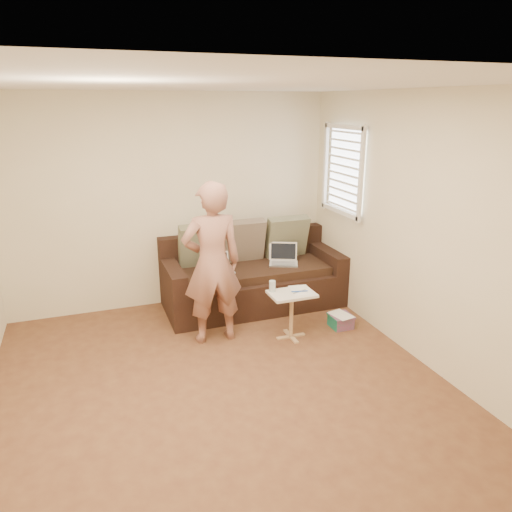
# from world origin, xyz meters

# --- Properties ---
(floor) EXTENTS (4.50, 4.50, 0.00)m
(floor) POSITION_xyz_m (0.00, 0.00, 0.00)
(floor) COLOR #563120
(floor) RESTS_ON ground
(ceiling) EXTENTS (4.50, 4.50, 0.00)m
(ceiling) POSITION_xyz_m (0.00, 0.00, 2.60)
(ceiling) COLOR white
(ceiling) RESTS_ON wall_back
(wall_back) EXTENTS (4.00, 0.00, 4.00)m
(wall_back) POSITION_xyz_m (0.00, 2.25, 1.30)
(wall_back) COLOR beige
(wall_back) RESTS_ON ground
(wall_front) EXTENTS (4.00, 0.00, 4.00)m
(wall_front) POSITION_xyz_m (0.00, -2.25, 1.30)
(wall_front) COLOR beige
(wall_front) RESTS_ON ground
(wall_right) EXTENTS (0.00, 4.50, 4.50)m
(wall_right) POSITION_xyz_m (2.00, 0.00, 1.30)
(wall_right) COLOR beige
(wall_right) RESTS_ON ground
(window_blinds) EXTENTS (0.12, 0.88, 1.08)m
(window_blinds) POSITION_xyz_m (1.95, 1.50, 1.70)
(window_blinds) COLOR white
(window_blinds) RESTS_ON wall_right
(sofa) EXTENTS (2.20, 0.95, 0.85)m
(sofa) POSITION_xyz_m (0.90, 1.77, 0.42)
(sofa) COLOR black
(sofa) RESTS_ON ground
(pillow_left) EXTENTS (0.55, 0.29, 0.57)m
(pillow_left) POSITION_xyz_m (0.30, 2.00, 0.79)
(pillow_left) COLOR #63694D
(pillow_left) RESTS_ON sofa
(pillow_mid) EXTENTS (0.55, 0.27, 0.57)m
(pillow_mid) POSITION_xyz_m (0.85, 2.02, 0.79)
(pillow_mid) COLOR brown
(pillow_mid) RESTS_ON sofa
(pillow_right) EXTENTS (0.55, 0.28, 0.57)m
(pillow_right) POSITION_xyz_m (1.45, 2.00, 0.79)
(pillow_right) COLOR #63694D
(pillow_right) RESTS_ON sofa
(laptop_silver) EXTENTS (0.43, 0.38, 0.24)m
(laptop_silver) POSITION_xyz_m (1.29, 1.72, 0.52)
(laptop_silver) COLOR #B7BABC
(laptop_silver) RESTS_ON sofa
(laptop_white) EXTENTS (0.33, 0.25, 0.22)m
(laptop_white) POSITION_xyz_m (0.45, 1.69, 0.52)
(laptop_white) COLOR white
(laptop_white) RESTS_ON sofa
(person) EXTENTS (0.64, 0.43, 1.74)m
(person) POSITION_xyz_m (0.19, 1.05, 0.87)
(person) COLOR #9F5B57
(person) RESTS_ON ground
(side_table) EXTENTS (0.48, 0.34, 0.53)m
(side_table) POSITION_xyz_m (0.99, 0.79, 0.26)
(side_table) COLOR silver
(side_table) RESTS_ON ground
(drinking_glass) EXTENTS (0.07, 0.07, 0.12)m
(drinking_glass) POSITION_xyz_m (0.80, 0.90, 0.59)
(drinking_glass) COLOR silver
(drinking_glass) RESTS_ON side_table
(scissors) EXTENTS (0.20, 0.14, 0.02)m
(scissors) POSITION_xyz_m (1.07, 0.78, 0.54)
(scissors) COLOR silver
(scissors) RESTS_ON side_table
(paper_on_table) EXTENTS (0.25, 0.33, 0.00)m
(paper_on_table) POSITION_xyz_m (1.11, 0.82, 0.53)
(paper_on_table) COLOR white
(paper_on_table) RESTS_ON side_table
(striped_box) EXTENTS (0.25, 0.25, 0.16)m
(striped_box) POSITION_xyz_m (1.63, 0.83, 0.08)
(striped_box) COLOR #C21D7B
(striped_box) RESTS_ON ground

